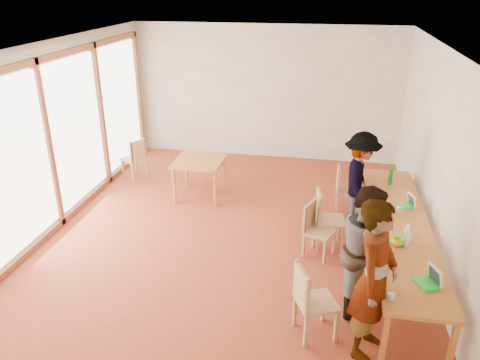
{
  "coord_description": "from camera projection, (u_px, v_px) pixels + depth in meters",
  "views": [
    {
      "loc": [
        1.38,
        -6.37,
        3.89
      ],
      "look_at": [
        0.18,
        -0.04,
        1.1
      ],
      "focal_mm": 35.0,
      "sensor_mm": 36.0,
      "label": 1
    }
  ],
  "objects": [
    {
      "name": "chair_near",
      "position": [
        309.0,
        295.0,
        5.33
      ],
      "size": [
        0.57,
        0.57,
        0.49
      ],
      "rotation": [
        0.0,
        0.0,
        0.42
      ],
      "color": "tan",
      "rests_on": "ground"
    },
    {
      "name": "wall_back",
      "position": [
        266.0,
        93.0,
        10.53
      ],
      "size": [
        6.0,
        0.1,
        3.0
      ],
      "primitive_type": "cube",
      "color": "white",
      "rests_on": "ground"
    },
    {
      "name": "person_mid",
      "position": [
        366.0,
        250.0,
        5.69
      ],
      "size": [
        0.65,
        0.83,
        1.68
      ],
      "primitive_type": "imported",
      "rotation": [
        0.0,
        0.0,
        1.56
      ],
      "color": "gray",
      "rests_on": "ground"
    },
    {
      "name": "chair_spare",
      "position": [
        136.0,
        155.0,
        9.64
      ],
      "size": [
        0.55,
        0.55,
        0.46
      ],
      "rotation": [
        0.0,
        0.0,
        2.61
      ],
      "color": "tan",
      "rests_on": "ground"
    },
    {
      "name": "window_wall",
      "position": [
        47.0,
        141.0,
        7.43
      ],
      "size": [
        0.1,
        8.0,
        3.0
      ],
      "primitive_type": "cube",
      "color": "white",
      "rests_on": "ground"
    },
    {
      "name": "black_pouch",
      "position": [
        381.0,
        210.0,
        6.77
      ],
      "size": [
        0.16,
        0.26,
        0.09
      ],
      "primitive_type": "cube",
      "color": "black",
      "rests_on": "communal_table"
    },
    {
      "name": "person_far",
      "position": [
        360.0,
        179.0,
        7.77
      ],
      "size": [
        0.7,
        1.1,
        1.62
      ],
      "primitive_type": "imported",
      "rotation": [
        0.0,
        0.0,
        1.48
      ],
      "color": "gray",
      "rests_on": "ground"
    },
    {
      "name": "yellow_mug",
      "position": [
        397.0,
        242.0,
        5.93
      ],
      "size": [
        0.15,
        0.15,
        0.11
      ],
      "primitive_type": "imported",
      "rotation": [
        0.0,
        0.0,
        -0.15
      ],
      "color": "yellow",
      "rests_on": "communal_table"
    },
    {
      "name": "condiment_cup",
      "position": [
        391.0,
        296.0,
        4.97
      ],
      "size": [
        0.08,
        0.08,
        0.06
      ],
      "primitive_type": "cylinder",
      "color": "white",
      "rests_on": "communal_table"
    },
    {
      "name": "pink_phone",
      "position": [
        385.0,
        226.0,
        6.41
      ],
      "size": [
        0.05,
        0.1,
        0.01
      ],
      "primitive_type": "cube",
      "color": "#F6387A",
      "rests_on": "communal_table"
    },
    {
      "name": "ground",
      "position": [
        230.0,
        241.0,
        7.52
      ],
      "size": [
        8.0,
        8.0,
        0.0
      ],
      "primitive_type": "plane",
      "color": "#953A24",
      "rests_on": "ground"
    },
    {
      "name": "chair_far",
      "position": [
        314.0,
        223.0,
        6.98
      ],
      "size": [
        0.52,
        0.52,
        0.45
      ],
      "rotation": [
        0.0,
        0.0,
        -0.4
      ],
      "color": "tan",
      "rests_on": "ground"
    },
    {
      "name": "side_table",
      "position": [
        199.0,
        164.0,
        8.8
      ],
      "size": [
        0.9,
        0.9,
        0.75
      ],
      "rotation": [
        0.0,
        0.0,
        -0.02
      ],
      "color": "orange",
      "rests_on": "ground"
    },
    {
      "name": "wall_front",
      "position": [
        112.0,
        344.0,
        3.32
      ],
      "size": [
        6.0,
        0.1,
        3.0
      ],
      "primitive_type": "cube",
      "color": "white",
      "rests_on": "ground"
    },
    {
      "name": "ceiling",
      "position": [
        228.0,
        48.0,
        6.32
      ],
      "size": [
        6.0,
        8.0,
        0.04
      ],
      "primitive_type": "cube",
      "color": "white",
      "rests_on": "wall_back"
    },
    {
      "name": "laptop_far",
      "position": [
        409.0,
        203.0,
        6.97
      ],
      "size": [
        0.26,
        0.28,
        0.2
      ],
      "rotation": [
        0.0,
        0.0,
        0.31
      ],
      "color": "green",
      "rests_on": "communal_table"
    },
    {
      "name": "communal_table",
      "position": [
        400.0,
        227.0,
        6.51
      ],
      "size": [
        0.8,
        4.0,
        0.75
      ],
      "color": "orange",
      "rests_on": "ground"
    },
    {
      "name": "laptop_near",
      "position": [
        431.0,
        279.0,
        5.18
      ],
      "size": [
        0.32,
        0.33,
        0.23
      ],
      "rotation": [
        0.0,
        0.0,
        0.41
      ],
      "color": "green",
      "rests_on": "communal_table"
    },
    {
      "name": "wall_right",
      "position": [
        442.0,
        167.0,
        6.41
      ],
      "size": [
        0.1,
        8.0,
        3.0
      ],
      "primitive_type": "cube",
      "color": "white",
      "rests_on": "ground"
    },
    {
      "name": "green_bottle",
      "position": [
        391.0,
        177.0,
        7.66
      ],
      "size": [
        0.07,
        0.07,
        0.28
      ],
      "primitive_type": "cylinder",
      "color": "#127B21",
      "rests_on": "communal_table"
    },
    {
      "name": "clear_glass",
      "position": [
        399.0,
        210.0,
        6.78
      ],
      "size": [
        0.07,
        0.07,
        0.09
      ],
      "primitive_type": "cylinder",
      "color": "silver",
      "rests_on": "communal_table"
    },
    {
      "name": "chair_empty",
      "position": [
        343.0,
        185.0,
        8.28
      ],
      "size": [
        0.4,
        0.4,
        0.45
      ],
      "rotation": [
        0.0,
        0.0,
        0.02
      ],
      "color": "tan",
      "rests_on": "ground"
    },
    {
      "name": "person_near",
      "position": [
        374.0,
        280.0,
        4.97
      ],
      "size": [
        0.66,
        0.8,
        1.87
      ],
      "primitive_type": "imported",
      "rotation": [
        0.0,
        0.0,
        1.21
      ],
      "color": "gray",
      "rests_on": "ground"
    },
    {
      "name": "laptop_mid",
      "position": [
        403.0,
        238.0,
        6.02
      ],
      "size": [
        0.3,
        0.31,
        0.22
      ],
      "rotation": [
        0.0,
        0.0,
        -0.37
      ],
      "color": "green",
      "rests_on": "communal_table"
    },
    {
      "name": "chair_mid",
      "position": [
        324.0,
        213.0,
        7.17
      ],
      "size": [
        0.49,
        0.49,
        0.5
      ],
      "rotation": [
        0.0,
        0.0,
        0.14
      ],
      "color": "tan",
      "rests_on": "ground"
    }
  ]
}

